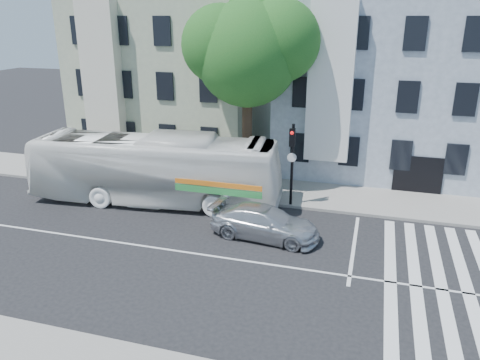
% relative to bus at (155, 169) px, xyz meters
% --- Properties ---
extents(ground, '(120.00, 120.00, 0.00)m').
position_rel_bus_xyz_m(ground, '(4.00, -4.90, -1.84)').
color(ground, black).
rests_on(ground, ground).
extents(sidewalk_far, '(80.00, 4.00, 0.15)m').
position_rel_bus_xyz_m(sidewalk_far, '(4.00, 3.10, -1.77)').
color(sidewalk_far, gray).
rests_on(sidewalk_far, ground).
extents(building_left, '(12.00, 10.00, 11.00)m').
position_rel_bus_xyz_m(building_left, '(-3.00, 10.10, 3.66)').
color(building_left, '#9AA389').
rests_on(building_left, ground).
extents(building_right, '(12.00, 10.00, 11.00)m').
position_rel_bus_xyz_m(building_right, '(11.00, 10.10, 3.66)').
color(building_right, '#8790A0').
rests_on(building_right, ground).
extents(street_tree, '(7.30, 5.90, 11.10)m').
position_rel_bus_xyz_m(street_tree, '(4.06, 3.84, 5.99)').
color(street_tree, '#2D2116').
rests_on(street_tree, ground).
extents(bus, '(4.42, 13.46, 3.68)m').
position_rel_bus_xyz_m(bus, '(0.00, 0.00, 0.00)').
color(bus, white).
rests_on(bus, ground).
extents(sedan, '(2.52, 5.12, 1.43)m').
position_rel_bus_xyz_m(sedan, '(6.56, -2.54, -1.12)').
color(sedan, silver).
rests_on(sedan, ground).
extents(hedge, '(8.52, 2.27, 0.70)m').
position_rel_bus_xyz_m(hedge, '(-1.86, 1.40, -1.34)').
color(hedge, '#255F1E').
rests_on(hedge, sidewalk_far).
extents(traffic_signal, '(0.46, 0.54, 4.42)m').
position_rel_bus_xyz_m(traffic_signal, '(7.03, 1.19, 1.01)').
color(traffic_signal, black).
rests_on(traffic_signal, ground).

